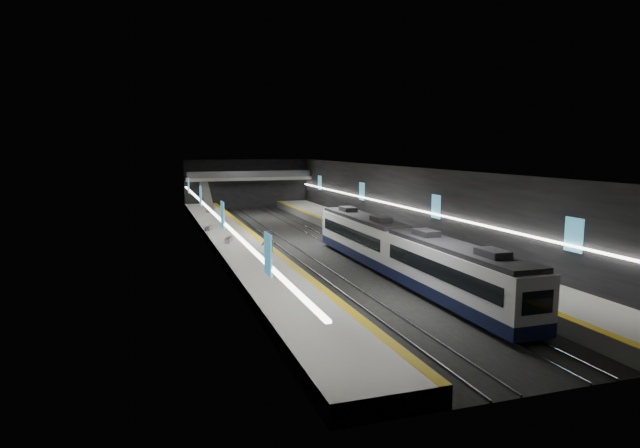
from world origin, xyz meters
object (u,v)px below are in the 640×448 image
object	(u,v)px
bench_left_far	(209,228)
passenger_right_b	(424,240)
escalator	(207,197)
passenger_left_b	(268,242)
bench_right_near	(420,238)
bench_right_far	(376,223)
passenger_right_a	(359,222)
train	(401,251)
bench_left_near	(228,240)
passenger_left_a	(271,244)

from	to	relation	value
bench_left_far	passenger_right_b	bearing A→B (deg)	-29.48
escalator	passenger_left_b	xyz separation A→B (m)	(1.44, -33.48, -0.94)
bench_right_near	bench_right_far	world-z (taller)	bench_right_near
bench_right_near	passenger_right_a	xyz separation A→B (m)	(-3.12, 7.89, 0.63)
bench_right_far	passenger_right_a	world-z (taller)	passenger_right_a
train	bench_right_far	bearing A→B (deg)	71.04
bench_left_far	bench_right_far	bearing A→B (deg)	9.23
bench_right_near	bench_right_far	bearing A→B (deg)	92.69
train	passenger_right_a	world-z (taller)	train
train	bench_left_far	distance (m)	25.57
train	escalator	xyz separation A→B (m)	(-10.00, 41.65, 0.70)
bench_left_far	train	bearing A→B (deg)	-46.22
train	bench_right_far	size ratio (longest dim) A/B	18.42
train	escalator	bearing A→B (deg)	103.50
bench_left_near	passenger_right_b	distance (m)	18.41
train	bench_right_near	bearing A→B (deg)	54.60
bench_left_far	passenger_right_b	xyz separation A→B (m)	(16.99, -17.20, 0.57)
passenger_right_a	passenger_left_a	xyz separation A→B (m)	(-12.15, -9.70, -0.09)
bench_left_far	passenger_right_a	world-z (taller)	passenger_right_a
passenger_right_b	train	bearing A→B (deg)	-176.29
bench_left_far	bench_right_near	bearing A→B (deg)	-18.01
bench_right_far	bench_left_far	bearing A→B (deg)	162.36
escalator	bench_left_near	bearing A→B (deg)	-92.12
bench_right_far	passenger_right_a	xyz separation A→B (m)	(-3.12, -2.63, 0.66)
bench_left_near	passenger_left_b	bearing A→B (deg)	-51.08
passenger_right_a	bench_left_far	bearing A→B (deg)	66.13
bench_left_far	passenger_left_b	xyz separation A→B (m)	(3.40, -14.41, 0.74)
bench_left_far	passenger_right_a	distance (m)	16.57
bench_right_far	passenger_left_a	bearing A→B (deg)	-152.07
bench_right_near	passenger_right_a	bearing A→B (deg)	114.28
escalator	passenger_right_a	size ratio (longest dim) A/B	4.67
escalator	bench_right_near	xyz separation A→B (m)	(17.00, -31.80, -1.68)
train	bench_right_near	xyz separation A→B (m)	(7.00, 9.85, -0.98)
escalator	passenger_right_a	bearing A→B (deg)	-59.87
passenger_right_a	passenger_left_a	bearing A→B (deg)	121.74
passenger_left_b	bench_right_near	bearing A→B (deg)	162.92
bench_left_far	passenger_left_a	size ratio (longest dim) A/B	1.20
train	escalator	size ratio (longest dim) A/B	3.76
bench_left_far	passenger_left_b	bearing A→B (deg)	-60.84
bench_left_far	escalator	bearing A→B (deg)	100.02
train	passenger_right_a	xyz separation A→B (m)	(3.88, 17.74, -0.34)
bench_left_near	bench_left_far	world-z (taller)	bench_left_near
passenger_left_a	passenger_left_b	distance (m)	0.37
bench_right_near	bench_right_far	xyz separation A→B (m)	(0.00, 10.52, -0.02)
passenger_right_a	passenger_right_b	world-z (taller)	passenger_right_a
escalator	passenger_left_a	distance (m)	33.68
bench_right_near	bench_right_far	size ratio (longest dim) A/B	1.11
bench_right_far	passenger_right_a	size ratio (longest dim) A/B	0.95
bench_left_near	bench_left_far	xyz separation A→B (m)	(-0.95, 8.18, -0.00)
bench_right_near	passenger_right_a	distance (m)	8.51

